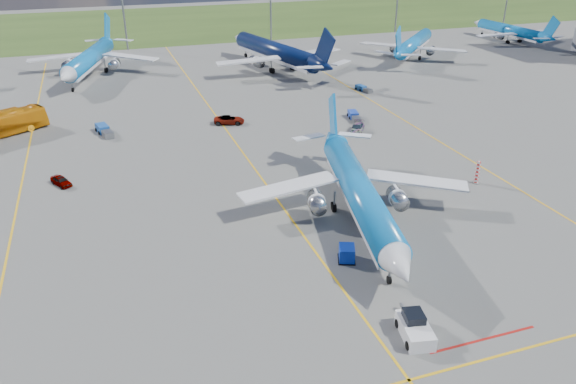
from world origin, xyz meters
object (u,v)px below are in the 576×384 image
object	(u,v)px
bg_jet_n	(276,69)
uld_container	(347,253)
bg_jet_nnw	(92,75)
baggage_tug_w	(354,116)
apron_bus	(3,124)
pushback_tug	(415,328)
service_car_c	(357,128)
bg_jet_ne	(413,57)
baggage_tug_e	(363,89)
main_airliner	(358,220)
baggage_tug_c	(104,130)
warning_post	(477,172)
bg_jet_ene	(508,42)
service_car_a	(61,181)

from	to	relation	value
bg_jet_n	uld_container	distance (m)	81.71
bg_jet_nnw	baggage_tug_w	size ratio (longest dim) A/B	7.79
apron_bus	pushback_tug	bearing A→B (deg)	-179.69
service_car_c	bg_jet_ne	bearing A→B (deg)	85.31
bg_jet_n	bg_jet_nnw	bearing A→B (deg)	-23.51
service_car_c	baggage_tug_e	distance (m)	24.75
bg_jet_ne	main_airliner	xyz separation A→B (m)	(-49.94, -73.36, 0.00)
baggage_tug_c	main_airliner	bearing A→B (deg)	-70.06
apron_bus	service_car_c	world-z (taller)	apron_bus
service_car_c	baggage_tug_e	size ratio (longest dim) A/B	1.06
bg_jet_nnw	apron_bus	world-z (taller)	bg_jet_nnw
pushback_tug	baggage_tug_e	distance (m)	74.22
bg_jet_ne	baggage_tug_w	size ratio (longest dim) A/B	7.11
uld_container	baggage_tug_c	world-z (taller)	uld_container
warning_post	bg_jet_n	bearing A→B (deg)	94.54
bg_jet_ene	bg_jet_ne	bearing A→B (deg)	11.09
uld_container	baggage_tug_e	size ratio (longest dim) A/B	0.43
bg_jet_ne	main_airliner	world-z (taller)	main_airliner
bg_jet_ne	pushback_tug	distance (m)	107.60
pushback_tug	apron_bus	xyz separation A→B (m)	(-36.84, 63.46, 1.10)
bg_jet_ne	uld_container	bearing A→B (deg)	99.58
bg_jet_n	baggage_tug_c	world-z (taller)	bg_jet_n
baggage_tug_w	main_airliner	bearing A→B (deg)	-102.10
main_airliner	service_car_c	bearing A→B (deg)	77.13
baggage_tug_w	apron_bus	bearing A→B (deg)	-178.65
bg_jet_n	baggage_tug_w	world-z (taller)	bg_jet_n
pushback_tug	apron_bus	size ratio (longest dim) A/B	0.44
main_airliner	service_car_a	bearing A→B (deg)	159.22
uld_container	bg_jet_n	bearing A→B (deg)	98.67
baggage_tug_e	service_car_c	bearing A→B (deg)	-130.30
bg_jet_ne	bg_jet_ene	distance (m)	37.13
bg_jet_ne	main_airliner	distance (m)	88.74
pushback_tug	warning_post	bearing A→B (deg)	57.25
main_airliner	uld_container	bearing A→B (deg)	-110.80
main_airliner	baggage_tug_c	xyz separation A→B (m)	(-26.05, 39.36, 0.58)
bg_jet_nnw	main_airliner	distance (m)	84.42
bg_jet_nnw	baggage_tug_c	bearing A→B (deg)	-71.92
service_car_c	baggage_tug_e	bearing A→B (deg)	96.04
warning_post	pushback_tug	distance (m)	33.11
apron_bus	baggage_tug_w	size ratio (longest dim) A/B	2.61
uld_container	warning_post	bearing A→B (deg)	47.37
bg_jet_ne	baggage_tug_c	size ratio (longest dim) A/B	6.46
warning_post	baggage_tug_c	bearing A→B (deg)	141.88
apron_bus	baggage_tug_w	xyz separation A→B (m)	(56.03, -10.77, -1.36)
bg_jet_n	bg_jet_ne	size ratio (longest dim) A/B	1.20
main_airliner	apron_bus	size ratio (longest dim) A/B	2.79
bg_jet_nnw	baggage_tug_w	bearing A→B (deg)	-31.44
main_airliner	baggage_tug_c	bearing A→B (deg)	135.69
bg_jet_ene	baggage_tug_w	world-z (taller)	bg_jet_ene
warning_post	service_car_c	world-z (taller)	warning_post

